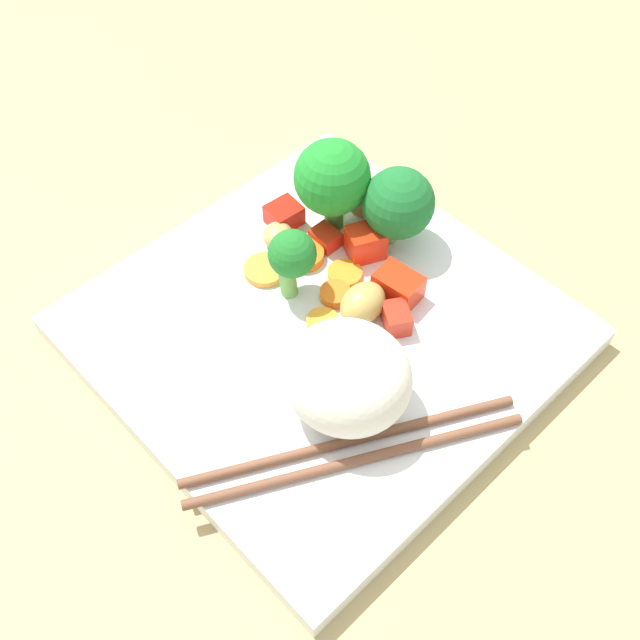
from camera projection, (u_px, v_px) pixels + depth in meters
The scene contains 20 objects.
ground_plane at pixel (322, 347), 54.25cm from camera, with size 110.00×110.00×2.00cm, color tan.
square_plate at pixel (322, 331), 52.74cm from camera, with size 28.32×28.32×1.76cm, color white.
rice_mound at pixel (347, 377), 45.84cm from camera, with size 7.98×7.63×6.11cm, color white.
broccoli_floret_0 at pixel (398, 204), 53.85cm from camera, with size 5.19×5.19×6.34cm.
broccoli_floret_1 at pixel (292, 256), 51.04cm from camera, with size 3.34×3.34×5.46cm.
broccoli_floret_2 at pixel (332, 179), 54.10cm from camera, with size 5.56×5.56×7.42cm.
carrot_slice_0 at pixel (267, 268), 54.69cm from camera, with size 3.03×3.03×0.53cm, color orange.
carrot_slice_1 at pixel (321, 322), 51.83cm from camera, with size 2.21×2.21×0.51cm, color orange.
carrot_slice_2 at pixel (345, 273), 54.47cm from camera, with size 2.51×2.51×0.41cm, color orange.
carrot_slice_3 at pixel (335, 294), 53.11cm from camera, with size 2.16×2.16×0.75cm, color orange.
carrot_slice_4 at pixel (304, 255), 55.32cm from camera, with size 2.86×2.86×0.72cm, color orange.
pepper_chunk_0 at pixel (326, 238), 55.99cm from camera, with size 2.08×1.64×1.22cm, color red.
pepper_chunk_1 at pixel (366, 243), 54.95cm from camera, with size 2.62×2.14×2.36cm, color red.
pepper_chunk_2 at pixel (396, 318), 51.28cm from camera, with size 2.16×1.67×1.65cm, color red.
pepper_chunk_3 at pixel (284, 215), 57.13cm from camera, with size 2.39×2.18×1.62cm, color red.
pepper_chunk_4 at pixel (398, 286), 52.74cm from camera, with size 3.16×2.26×2.01cm, color red.
chicken_piece_0 at pixel (278, 235), 55.89cm from camera, with size 2.43×2.24×1.60cm, color tan.
chicken_piece_1 at pixel (363, 303), 51.46cm from camera, with size 3.58×2.72×2.59cm, color tan.
chicken_piece_2 at pixel (366, 201), 57.48cm from camera, with size 3.05×2.27×2.35cm, color tan.
chopstick_pair at pixel (354, 451), 45.93cm from camera, with size 11.06×19.91×0.64cm.
Camera 1 is at (23.06, -20.74, 43.55)cm, focal length 42.85 mm.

